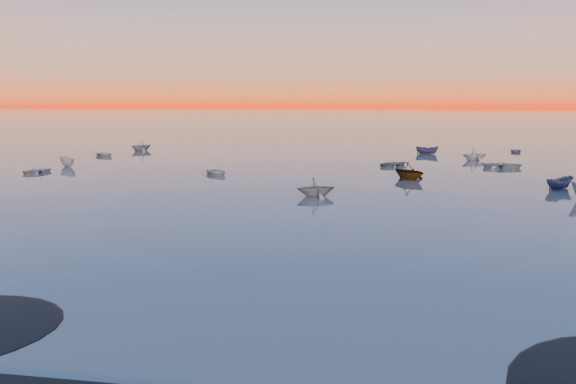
# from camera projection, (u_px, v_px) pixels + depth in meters

# --- Properties ---
(ground) EXTENTS (600.00, 600.00, 0.00)m
(ground) POSITION_uv_depth(u_px,v_px,m) (351.00, 141.00, 117.47)
(ground) COLOR #6B6159
(ground) RESTS_ON ground
(mud_lobes) EXTENTS (140.00, 6.00, 0.07)m
(mud_lobes) POSITION_uv_depth(u_px,v_px,m) (199.00, 361.00, 19.17)
(mud_lobes) COLOR black
(mud_lobes) RESTS_ON ground
(moored_fleet) EXTENTS (124.00, 58.00, 1.20)m
(moored_fleet) POSITION_uv_depth(u_px,v_px,m) (332.00, 168.00, 71.73)
(moored_fleet) COLOR beige
(moored_fleet) RESTS_ON ground
(boat_near_left) EXTENTS (4.03, 3.76, 0.97)m
(boat_near_left) POSITION_uv_depth(u_px,v_px,m) (216.00, 175.00, 65.57)
(boat_near_left) COLOR beige
(boat_near_left) RESTS_ON ground
(boat_near_center) EXTENTS (3.38, 3.74, 1.23)m
(boat_near_center) POSITION_uv_depth(u_px,v_px,m) (559.00, 189.00, 55.17)
(boat_near_center) COLOR navy
(boat_near_center) RESTS_ON ground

